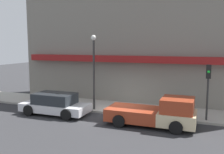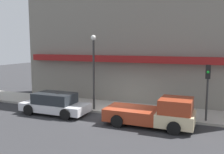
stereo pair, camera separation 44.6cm
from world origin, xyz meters
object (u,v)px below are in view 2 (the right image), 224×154
object	(u,v)px
traffic_light	(208,82)
fire_hydrant	(66,101)
parked_car	(55,104)
street_lamp	(94,63)
pickup_truck	(155,113)

from	to	relation	value
traffic_light	fire_hydrant	bearing A→B (deg)	179.13
parked_car	street_lamp	xyz separation A→B (m)	(2.14, 1.59, 2.69)
fire_hydrant	traffic_light	xyz separation A→B (m)	(9.76, -0.15, 2.00)
parked_car	traffic_light	size ratio (longest dim) A/B	1.38
parked_car	traffic_light	distance (m)	9.76
pickup_truck	parked_car	xyz separation A→B (m)	(-6.81, -0.00, -0.05)
street_lamp	traffic_light	world-z (taller)	street_lamp
pickup_truck	traffic_light	bearing A→B (deg)	29.87
pickup_truck	traffic_light	size ratio (longest dim) A/B	1.52
fire_hydrant	pickup_truck	bearing A→B (deg)	-13.97
parked_car	fire_hydrant	world-z (taller)	parked_car
fire_hydrant	parked_car	bearing A→B (deg)	-80.71
fire_hydrant	street_lamp	xyz separation A→B (m)	(2.43, -0.18, 2.94)
pickup_truck	street_lamp	xyz separation A→B (m)	(-4.67, 1.59, 2.63)
pickup_truck	street_lamp	bearing A→B (deg)	159.79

